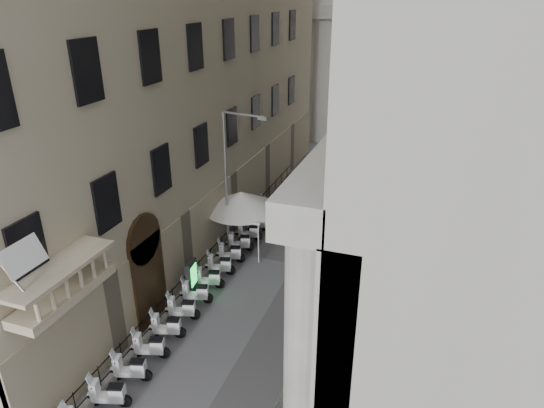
{
  "coord_description": "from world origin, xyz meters",
  "views": [
    {
      "loc": [
        6.83,
        -4.06,
        14.64
      ],
      "look_at": [
        -0.72,
        17.32,
        4.5
      ],
      "focal_mm": 32.0,
      "sensor_mm": 36.0,
      "label": 1
    }
  ],
  "objects_px": {
    "info_kiosk": "(192,278)",
    "pedestrian_b": "(346,184)",
    "street_lamp": "(231,173)",
    "security_tent": "(242,202)",
    "pedestrian_a": "(327,205)"
  },
  "relations": [
    {
      "from": "info_kiosk",
      "to": "pedestrian_b",
      "type": "bearing_deg",
      "value": 66.65
    },
    {
      "from": "pedestrian_b",
      "to": "street_lamp",
      "type": "bearing_deg",
      "value": 79.35
    },
    {
      "from": "security_tent",
      "to": "pedestrian_b",
      "type": "relative_size",
      "value": 2.47
    },
    {
      "from": "pedestrian_a",
      "to": "pedestrian_b",
      "type": "bearing_deg",
      "value": -90.28
    },
    {
      "from": "street_lamp",
      "to": "security_tent",
      "type": "bearing_deg",
      "value": 83.49
    },
    {
      "from": "security_tent",
      "to": "info_kiosk",
      "type": "relative_size",
      "value": 2.24
    },
    {
      "from": "pedestrian_b",
      "to": "security_tent",
      "type": "bearing_deg",
      "value": 78.75
    },
    {
      "from": "street_lamp",
      "to": "pedestrian_a",
      "type": "xyz_separation_m",
      "value": [
        4.14,
        6.67,
        -4.2
      ]
    },
    {
      "from": "street_lamp",
      "to": "pedestrian_b",
      "type": "xyz_separation_m",
      "value": [
        4.56,
        11.0,
        -4.26
      ]
    },
    {
      "from": "pedestrian_a",
      "to": "pedestrian_b",
      "type": "xyz_separation_m",
      "value": [
        0.42,
        4.33,
        -0.06
      ]
    },
    {
      "from": "security_tent",
      "to": "pedestrian_a",
      "type": "bearing_deg",
      "value": 55.99
    },
    {
      "from": "security_tent",
      "to": "info_kiosk",
      "type": "xyz_separation_m",
      "value": [
        -0.51,
        -5.65,
        -2.03
      ]
    },
    {
      "from": "info_kiosk",
      "to": "pedestrian_a",
      "type": "relative_size",
      "value": 1.03
    },
    {
      "from": "info_kiosk",
      "to": "pedestrian_b",
      "type": "distance_m",
      "value": 16.46
    },
    {
      "from": "info_kiosk",
      "to": "pedestrian_a",
      "type": "distance_m",
      "value": 12.23
    }
  ]
}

